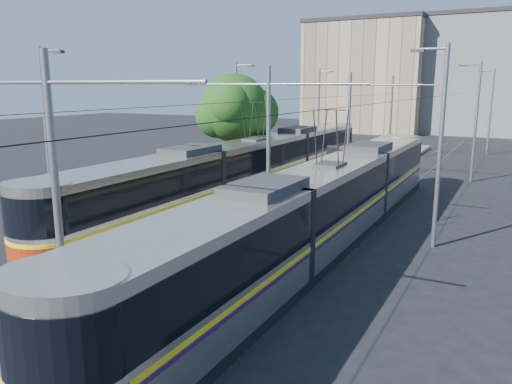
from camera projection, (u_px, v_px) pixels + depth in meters
The scene contains 14 objects.
ground at pixel (162, 280), 16.82m from camera, with size 160.00×160.00×0.00m, color black.
platform at pixel (332, 187), 31.47m from camera, with size 4.00×50.00×0.30m, color gray.
tactile_strip_left at pixel (310, 183), 32.10m from camera, with size 0.70×50.00×0.01m, color gray.
tactile_strip_right at pixel (354, 187), 30.77m from camera, with size 0.70×50.00×0.01m, color gray.
rails at pixel (332, 189), 31.50m from camera, with size 8.71×70.00×0.03m.
track_arrow at pixel (12, 291), 15.87m from camera, with size 1.20×5.00×0.01m, color silver.
tram_left at pixel (254, 167), 29.64m from camera, with size 2.43×32.21×5.50m.
tram_right at pixel (329, 201), 20.21m from camera, with size 2.43×28.61×5.50m.
catenary at pixel (317, 120), 28.10m from camera, with size 9.20×70.00×7.00m.
street_lamps at pixel (353, 119), 34.09m from camera, with size 15.18×38.22×8.00m.
shelter at pixel (332, 165), 30.83m from camera, with size 1.09×1.31×2.49m.
tree at pixel (240, 109), 32.99m from camera, with size 4.98×4.61×7.24m.
building_left at pixel (368, 77), 71.63m from camera, with size 16.32×12.24×15.44m.
building_centre at pixel (492, 75), 67.71m from camera, with size 18.36×14.28×15.76m.
Camera 1 is at (10.23, -12.49, 6.41)m, focal length 35.00 mm.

